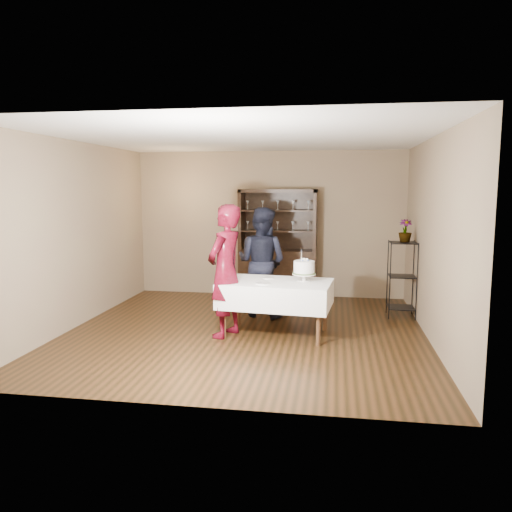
% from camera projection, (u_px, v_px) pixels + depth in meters
% --- Properties ---
extents(floor, '(5.00, 5.00, 0.00)m').
position_uv_depth(floor, '(246.00, 331.00, 7.09)').
color(floor, black).
rests_on(floor, ground).
extents(ceiling, '(5.00, 5.00, 0.00)m').
position_uv_depth(ceiling, '(245.00, 137.00, 6.72)').
color(ceiling, silver).
rests_on(ceiling, back_wall).
extents(back_wall, '(5.00, 0.02, 2.70)m').
position_uv_depth(back_wall, '(269.00, 224.00, 9.35)').
color(back_wall, '#765E4C').
rests_on(back_wall, floor).
extents(wall_left, '(0.02, 5.00, 2.70)m').
position_uv_depth(wall_left, '(77.00, 234.00, 7.29)').
color(wall_left, '#765E4C').
rests_on(wall_left, floor).
extents(wall_right, '(0.02, 5.00, 2.70)m').
position_uv_depth(wall_right, '(433.00, 240.00, 6.52)').
color(wall_right, '#765E4C').
rests_on(wall_right, floor).
extents(china_hutch, '(1.40, 0.48, 2.00)m').
position_uv_depth(china_hutch, '(278.00, 262.00, 9.17)').
color(china_hutch, black).
rests_on(china_hutch, floor).
extents(plant_etagere, '(0.42, 0.42, 1.20)m').
position_uv_depth(plant_etagere, '(402.00, 276.00, 7.82)').
color(plant_etagere, black).
rests_on(plant_etagere, floor).
extents(cake_table, '(1.59, 1.07, 0.75)m').
position_uv_depth(cake_table, '(276.00, 294.00, 6.88)').
color(cake_table, white).
rests_on(cake_table, floor).
extents(woman, '(0.63, 0.77, 1.81)m').
position_uv_depth(woman, '(225.00, 271.00, 6.76)').
color(woman, '#3E050F').
rests_on(woman, floor).
extents(man, '(1.00, 0.89, 1.73)m').
position_uv_depth(man, '(262.00, 262.00, 7.86)').
color(man, black).
rests_on(man, floor).
extents(cake, '(0.37, 0.37, 0.44)m').
position_uv_depth(cake, '(304.00, 268.00, 6.85)').
color(cake, white).
rests_on(cake, cake_table).
extents(plate_near, '(0.25, 0.25, 0.01)m').
position_uv_depth(plate_near, '(263.00, 283.00, 6.66)').
color(plate_near, white).
rests_on(plate_near, cake_table).
extents(plate_far, '(0.19, 0.19, 0.01)m').
position_uv_depth(plate_far, '(269.00, 278.00, 7.07)').
color(plate_far, white).
rests_on(plate_far, cake_table).
extents(potted_plant, '(0.22, 0.22, 0.36)m').
position_uv_depth(potted_plant, '(405.00, 231.00, 7.75)').
color(potted_plant, '#45612E').
rests_on(potted_plant, plant_etagere).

